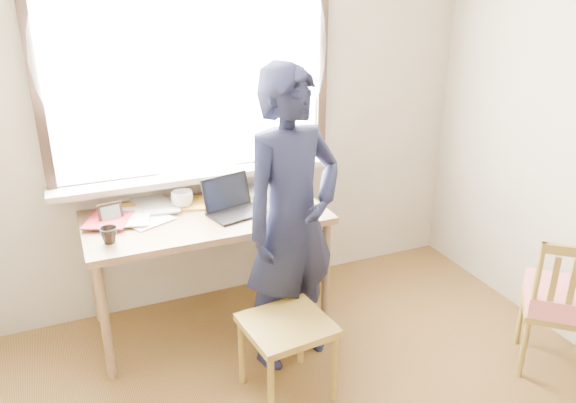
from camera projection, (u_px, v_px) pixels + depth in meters
name	position (u px, v px, depth m)	size (l,w,h in m)	color
room_shell	(365.00, 127.00, 1.94)	(3.52, 4.02, 2.61)	#B2A78F
desk	(206.00, 226.00, 3.43)	(1.44, 0.72, 0.77)	brown
laptop	(232.00, 204.00, 3.41)	(0.37, 0.33, 0.22)	black
mug_white	(182.00, 199.00, 3.49)	(0.14, 0.14, 0.11)	white
mug_dark	(109.00, 235.00, 3.03)	(0.10, 0.10, 0.09)	black
mouse	(288.00, 205.00, 3.49)	(0.09, 0.06, 0.03)	black
desk_clutter	(169.00, 209.00, 3.43)	(0.77, 0.41, 0.04)	#AA1F2F
book_a	(146.00, 208.00, 3.47)	(0.21, 0.28, 0.03)	white
book_b	(245.00, 190.00, 3.75)	(0.17, 0.24, 0.02)	white
picture_frame	(110.00, 214.00, 3.27)	(0.14, 0.04, 0.11)	black
work_chair	(287.00, 333.00, 2.95)	(0.47, 0.46, 0.44)	olive
side_chair	(562.00, 300.00, 3.11)	(0.54, 0.54, 0.85)	olive
person	(292.00, 221.00, 3.09)	(0.63, 0.41, 1.73)	black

